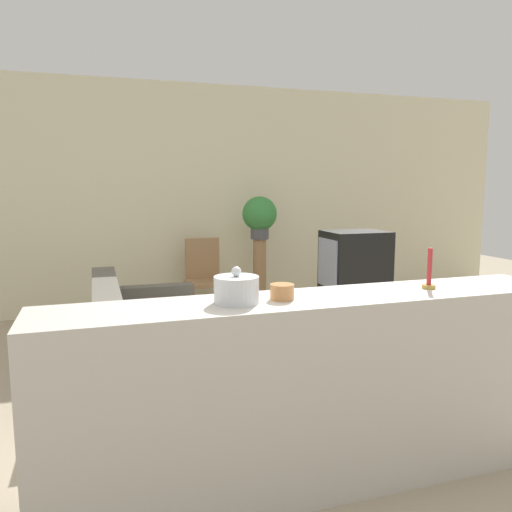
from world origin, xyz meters
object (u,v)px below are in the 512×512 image
object	(u,v)px
couch	(149,337)
wooden_chair	(205,275)
decorative_bowl	(236,289)
television	(354,262)
potted_plant	(260,215)

from	to	relation	value
couch	wooden_chair	world-z (taller)	wooden_chair
wooden_chair	decorative_bowl	size ratio (longest dim) A/B	4.30
television	wooden_chair	size ratio (longest dim) A/B	0.66
television	decorative_bowl	distance (m)	2.77
couch	potted_plant	xyz separation A→B (m)	(1.44, 1.44, 0.89)
potted_plant	decorative_bowl	distance (m)	3.54
television	decorative_bowl	xyz separation A→B (m)	(-1.79, -2.10, 0.26)
wooden_chair	decorative_bowl	distance (m)	3.46
couch	decorative_bowl	size ratio (longest dim) A/B	7.88
potted_plant	decorative_bowl	xyz separation A→B (m)	(-1.22, -3.32, -0.13)
wooden_chair	couch	bearing A→B (deg)	-118.10
couch	potted_plant	world-z (taller)	potted_plant
couch	television	size ratio (longest dim) A/B	2.76
couch	television	distance (m)	2.08
television	potted_plant	size ratio (longest dim) A/B	1.21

